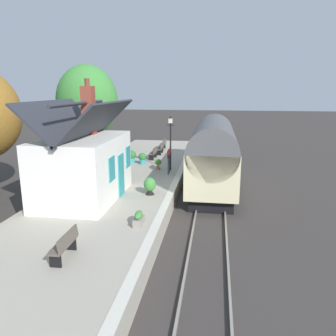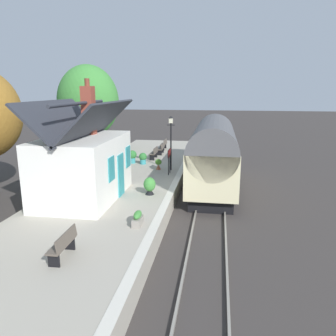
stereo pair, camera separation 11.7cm
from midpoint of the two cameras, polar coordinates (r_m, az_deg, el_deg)
The scene contains 19 objects.
ground_plane at distance 18.55m, azimuth 4.85°, elevation -5.73°, with size 160.00×160.00×0.00m, color #383330.
platform at distance 19.13m, azimuth -7.74°, elevation -3.83°, with size 32.00×6.35×0.88m, color #A39B8C.
platform_edge_coping at distance 18.39m, azimuth 1.23°, elevation -2.95°, with size 32.00×0.36×0.02m, color beige.
rail_near at distance 18.51m, azimuth 9.88°, elevation -5.72°, with size 52.00×0.08×0.14m, color gray.
rail_far at distance 18.52m, azimuth 5.41°, elevation -5.55°, with size 52.00×0.08×0.14m, color gray.
train at distance 20.42m, azimuth 7.99°, elevation 2.42°, with size 9.53×2.73×4.32m.
station_building at distance 16.40m, azimuth -14.16°, elevation 0.57°, with size 5.85×3.52×5.71m.
bench_platform_end at distance 25.18m, azimuth -2.25°, elevation 2.65°, with size 1.41×0.45×0.88m.
bench_mid_platform at distance 27.06m, azimuth -1.03°, elevation 3.42°, with size 1.41×0.47×0.88m.
bench_near_building at distance 11.12m, azimuth -17.30°, elevation -12.41°, with size 1.41×0.45×0.88m.
bench_by_lamp at distance 29.17m, azimuth -0.58°, elevation 4.16°, with size 1.40×0.44×0.88m.
planter_under_sign at distance 16.72m, azimuth -2.99°, elevation -3.07°, with size 0.61×0.61×0.89m.
planter_bench_right at distance 21.89m, azimuth -1.51°, elevation 0.77°, with size 0.44×0.44×0.74m.
planter_by_door at distance 13.15m, azimuth -4.99°, elevation -8.66°, with size 0.77×0.32×0.57m.
planter_bench_left at distance 23.85m, azimuth -6.06°, elevation 2.08°, with size 0.65×0.65×0.97m.
planter_edge_near at distance 23.49m, azimuth -4.21°, elevation 1.73°, with size 0.55×0.55×0.81m.
lamp_post_platform at distance 21.36m, azimuth 0.67°, elevation 6.15°, with size 0.32×0.50×3.54m.
station_sign_board at distance 20.57m, azimuth 0.37°, elevation 2.21°, with size 0.96×0.06×1.57m.
tree_behind_building at distance 29.04m, azimuth -13.48°, elevation 11.10°, with size 4.70×5.13×8.06m.
Camera 2 is at (-17.48, -1.17, 6.11)m, focal length 35.35 mm.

